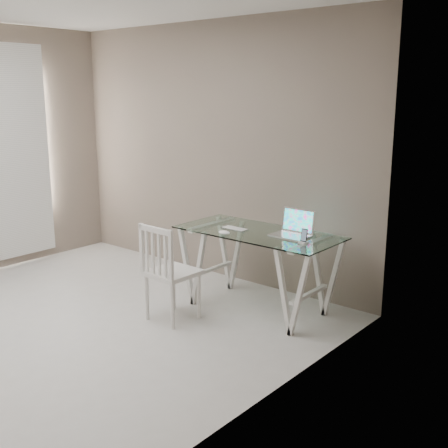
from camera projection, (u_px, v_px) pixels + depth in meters
name	position (u px, v px, depth m)	size (l,w,h in m)	color
room	(16.00, 127.00, 4.29)	(4.50, 4.52, 2.71)	#B5B3AE
desk	(257.00, 270.00, 5.14)	(1.50, 0.70, 0.75)	silver
chair	(166.00, 269.00, 4.85)	(0.41, 0.41, 0.88)	silver
laptop	(293.00, 229.00, 4.91)	(0.32, 0.26, 0.23)	silver
keyboard	(235.00, 229.00, 5.16)	(0.25, 0.11, 0.01)	silver
mouse	(224.00, 233.00, 4.95)	(0.12, 0.07, 0.04)	white
phone_dock	(304.00, 239.00, 4.67)	(0.07, 0.07, 0.12)	white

